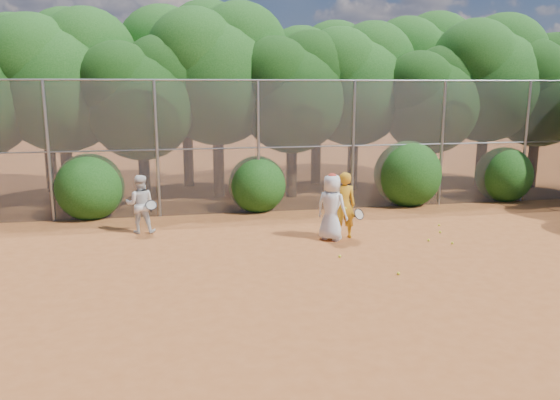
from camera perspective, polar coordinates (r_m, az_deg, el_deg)
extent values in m
plane|color=brown|center=(11.53, 7.30, -7.69)|extent=(80.00, 80.00, 0.00)
cylinder|color=gray|center=(16.79, -23.04, 4.63)|extent=(0.09, 0.09, 4.00)
cylinder|color=gray|center=(16.42, -12.73, 5.14)|extent=(0.09, 0.09, 4.00)
cylinder|color=gray|center=(16.59, -2.28, 5.48)|extent=(0.09, 0.09, 4.00)
cylinder|color=gray|center=(17.29, 7.65, 5.64)|extent=(0.09, 0.09, 4.00)
cylinder|color=gray|center=(18.46, 16.57, 5.65)|extent=(0.09, 0.09, 4.00)
cylinder|color=gray|center=(20.01, 24.26, 5.54)|extent=(0.09, 0.09, 4.00)
cylinder|color=gray|center=(16.67, 1.15, 12.41)|extent=(20.00, 0.05, 0.05)
cylinder|color=gray|center=(16.77, 1.12, 5.56)|extent=(20.00, 0.04, 0.04)
cube|color=slate|center=(16.77, 1.12, 5.56)|extent=(20.00, 0.02, 4.00)
cylinder|color=black|center=(19.31, -21.35, 3.37)|extent=(0.38, 0.38, 2.52)
sphere|color=#144210|center=(19.14, -21.91, 10.69)|extent=(4.03, 4.03, 4.03)
sphere|color=#144210|center=(19.43, -19.52, 13.85)|extent=(3.23, 3.23, 3.23)
sphere|color=#144210|center=(19.00, -24.41, 12.93)|extent=(3.02, 3.02, 3.02)
cylinder|color=black|center=(18.35, -14.00, 2.87)|extent=(0.36, 0.36, 2.17)
sphere|color=black|center=(18.15, -14.33, 9.51)|extent=(3.47, 3.47, 3.47)
sphere|color=black|center=(18.46, -12.21, 12.34)|extent=(2.78, 2.78, 2.78)
sphere|color=black|center=(17.93, -16.47, 11.60)|extent=(2.60, 2.60, 2.60)
cylinder|color=black|center=(19.33, -6.45, 4.32)|extent=(0.39, 0.39, 2.66)
sphere|color=#144210|center=(19.16, -6.63, 12.07)|extent=(4.26, 4.26, 4.26)
sphere|color=#144210|center=(19.70, -4.25, 15.20)|extent=(3.40, 3.40, 3.40)
sphere|color=#144210|center=(18.83, -8.95, 14.60)|extent=(3.19, 3.19, 3.19)
cylinder|color=black|center=(19.12, 1.21, 3.73)|extent=(0.37, 0.37, 2.27)
sphere|color=black|center=(18.93, 1.24, 10.42)|extent=(3.64, 3.64, 3.64)
sphere|color=black|center=(19.45, 3.18, 13.12)|extent=(2.91, 2.91, 2.91)
sphere|color=black|center=(18.54, -0.54, 12.64)|extent=(2.73, 2.73, 2.73)
cylinder|color=black|center=(20.52, 7.61, 4.43)|extent=(0.38, 0.38, 2.45)
sphere|color=#144210|center=(20.36, 7.80, 11.14)|extent=(3.92, 3.92, 3.92)
sphere|color=#144210|center=(21.00, 9.61, 13.78)|extent=(3.14, 3.14, 3.14)
sphere|color=#144210|center=(19.88, 6.21, 13.43)|extent=(2.94, 2.94, 2.94)
cylinder|color=black|center=(20.57, 15.12, 3.65)|extent=(0.36, 0.36, 2.10)
sphere|color=black|center=(20.39, 15.43, 9.38)|extent=(3.36, 3.36, 3.36)
sphere|color=black|center=(20.98, 16.83, 11.65)|extent=(2.69, 2.69, 2.69)
sphere|color=black|center=(19.90, 14.31, 11.32)|extent=(2.52, 2.52, 2.52)
cylinder|color=black|center=(22.25, 20.30, 4.55)|extent=(0.39, 0.39, 2.59)
sphere|color=#144210|center=(22.10, 20.78, 11.08)|extent=(4.14, 4.14, 4.14)
sphere|color=#144210|center=(22.92, 22.24, 13.57)|extent=(3.32, 3.32, 3.32)
sphere|color=#144210|center=(21.48, 19.69, 13.38)|extent=(3.11, 3.11, 3.11)
cylinder|color=black|center=(23.11, 24.93, 4.08)|extent=(0.37, 0.37, 2.31)
sphere|color=black|center=(22.96, 25.42, 9.68)|extent=(3.70, 3.70, 3.70)
sphere|color=black|center=(23.70, 26.57, 11.85)|extent=(2.96, 2.96, 2.96)
sphere|color=black|center=(22.36, 24.65, 11.62)|extent=(2.77, 2.77, 2.77)
cylinder|color=black|center=(21.74, -22.89, 4.25)|extent=(0.39, 0.39, 2.62)
sphere|color=#144210|center=(21.60, -23.44, 11.02)|extent=(4.20, 4.20, 4.20)
sphere|color=#144210|center=(21.88, -21.22, 13.95)|extent=(3.36, 3.36, 3.36)
sphere|color=#144210|center=(21.48, -25.77, 13.07)|extent=(3.15, 3.15, 3.15)
cylinder|color=black|center=(21.45, -9.59, 5.16)|extent=(0.40, 0.40, 2.80)
sphere|color=#144210|center=(21.32, -9.85, 12.50)|extent=(4.48, 4.48, 4.48)
sphere|color=#144210|center=(21.85, -7.54, 15.49)|extent=(3.58, 3.58, 3.58)
sphere|color=#144210|center=(21.01, -12.13, 14.87)|extent=(3.36, 3.36, 3.36)
cylinder|color=black|center=(21.76, 3.78, 5.02)|extent=(0.38, 0.38, 2.52)
sphere|color=#144210|center=(21.61, 3.87, 11.53)|extent=(4.03, 4.03, 4.03)
sphere|color=#144210|center=(22.23, 5.71, 14.11)|extent=(3.23, 3.23, 3.23)
sphere|color=#144210|center=(21.16, 2.21, 13.73)|extent=(3.02, 3.02, 3.02)
cylinder|color=black|center=(23.83, 13.99, 5.54)|extent=(0.40, 0.40, 2.73)
sphere|color=#144210|center=(23.70, 14.32, 11.98)|extent=(4.37, 4.37, 4.37)
sphere|color=#144210|center=(24.50, 15.93, 14.44)|extent=(3.49, 3.49, 3.49)
sphere|color=#144210|center=(23.11, 13.02, 14.22)|extent=(3.28, 3.28, 3.28)
sphere|color=#144210|center=(17.04, -19.28, 1.60)|extent=(2.00, 2.00, 2.00)
sphere|color=#144210|center=(17.04, -2.40, 1.91)|extent=(1.80, 1.80, 1.80)
sphere|color=#144210|center=(18.41, 13.20, 2.98)|extent=(2.20, 2.20, 2.20)
sphere|color=#144210|center=(20.10, 22.36, 2.69)|extent=(1.90, 1.90, 1.90)
imported|color=orange|center=(13.98, 6.66, -0.54)|extent=(0.65, 0.45, 1.71)
torus|color=black|center=(13.95, 8.26, -1.48)|extent=(0.34, 0.27, 0.28)
cylinder|color=black|center=(14.11, 7.69, -1.72)|extent=(0.14, 0.25, 0.15)
imported|color=silver|center=(13.77, 5.41, -0.76)|extent=(0.96, 0.95, 1.68)
ellipsoid|color=red|center=(13.62, 5.48, 2.53)|extent=(0.22, 0.22, 0.13)
sphere|color=yellow|center=(13.67, 6.85, -0.85)|extent=(0.07, 0.07, 0.07)
imported|color=silver|center=(14.87, -14.41, -0.40)|extent=(0.80, 0.65, 1.55)
torus|color=black|center=(14.55, -13.31, -0.51)|extent=(0.32, 0.25, 0.24)
cylinder|color=black|center=(14.75, -13.32, -0.93)|extent=(0.05, 0.23, 0.21)
sphere|color=yellow|center=(14.15, 17.56, -4.30)|extent=(0.07, 0.07, 0.07)
sphere|color=yellow|center=(15.11, 16.39, -3.22)|extent=(0.07, 0.07, 0.07)
sphere|color=yellow|center=(11.63, 12.27, -7.51)|extent=(0.07, 0.07, 0.07)
sphere|color=yellow|center=(14.25, 15.26, -4.06)|extent=(0.07, 0.07, 0.07)
sphere|color=yellow|center=(12.54, 6.27, -5.87)|extent=(0.07, 0.07, 0.07)
sphere|color=yellow|center=(15.84, 16.29, -2.53)|extent=(0.07, 0.07, 0.07)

